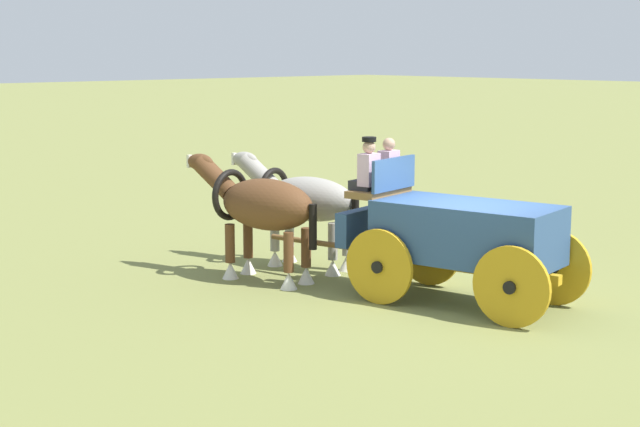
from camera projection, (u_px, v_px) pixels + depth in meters
ground_plane at (466, 304)px, 15.97m from camera, size 220.00×220.00×0.00m
show_wagon at (458, 233)px, 15.88m from camera, size 5.94×2.38×2.70m
draft_horse_near at (261, 207)px, 17.43m from camera, size 2.97×1.29×2.22m
draft_horse_off at (304, 201)px, 18.49m from camera, size 2.99×1.22×2.15m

